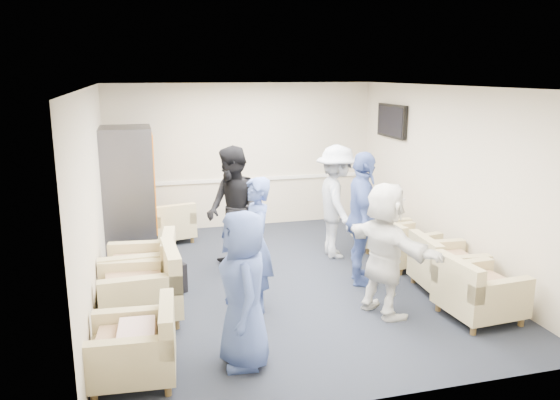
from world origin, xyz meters
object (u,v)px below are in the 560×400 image
object	(u,v)px
armchair_left_mid	(145,290)
armchair_right_far	(377,229)
armchair_corner	(170,225)
person_front_left	(244,289)
person_mid_left	(256,245)
armchair_right_near	(476,293)
armchair_right_midfar	(402,246)
vending_machine	(129,189)
person_front_right	(385,250)
person_back_right	(337,202)
armchair_left_near	(139,349)
armchair_right_midnear	(444,268)
person_back_left	(233,210)
person_mid_right	(362,219)
armchair_left_far	(145,272)

from	to	relation	value
armchair_left_mid	armchair_right_far	distance (m)	4.25
armchair_corner	person_front_left	bearing A→B (deg)	82.22
person_mid_left	armchair_right_near	bearing A→B (deg)	69.64
armchair_right_midfar	armchair_right_far	world-z (taller)	armchair_right_far
armchair_right_midfar	armchair_left_mid	bearing A→B (deg)	93.20
armchair_right_near	vending_machine	world-z (taller)	vending_machine
person_front_left	person_front_right	size ratio (longest dim) A/B	0.98
person_front_left	person_back_right	world-z (taller)	person_back_right
armchair_left_near	armchair_right_midnear	distance (m)	4.18
armchair_right_far	person_back_right	bearing A→B (deg)	112.19
armchair_left_near	person_front_left	bearing A→B (deg)	96.06
person_mid_left	person_back_left	bearing A→B (deg)	-177.44
person_mid_right	person_front_right	size ratio (longest dim) A/B	1.13
armchair_right_near	armchair_left_mid	bearing A→B (deg)	70.94
armchair_left_mid	armchair_left_far	bearing A→B (deg)	175.71
armchair_left_far	armchair_right_midnear	xyz separation A→B (m)	(3.89, -0.77, -0.03)
armchair_right_midnear	person_front_right	world-z (taller)	person_front_right
armchair_right_near	person_front_left	size ratio (longest dim) A/B	0.55
armchair_right_midfar	armchair_corner	world-z (taller)	armchair_right_midfar
armchair_corner	person_front_right	bearing A→B (deg)	108.77
armchair_left_far	person_back_right	bearing A→B (deg)	113.95
armchair_left_far	armchair_right_midnear	size ratio (longest dim) A/B	1.15
armchair_left_near	armchair_right_midfar	xyz separation A→B (m)	(3.92, 2.24, -0.01)
armchair_left_far	armchair_right_far	distance (m)	4.01
armchair_right_midfar	person_back_right	distance (m)	1.22
person_back_right	vending_machine	bearing A→B (deg)	73.62
armchair_right_midnear	vending_machine	world-z (taller)	vending_machine
armchair_left_far	person_mid_left	world-z (taller)	person_mid_left
armchair_left_near	person_front_left	xyz separation A→B (m)	(1.03, 0.03, 0.48)
vending_machine	person_back_right	distance (m)	3.40
armchair_left_mid	armchair_right_far	xyz separation A→B (m)	(3.84, 1.82, -0.06)
person_back_right	armchair_right_midnear	bearing A→B (deg)	-146.68
vending_machine	person_front_right	xyz separation A→B (m)	(2.95, -3.42, -0.20)
person_mid_right	person_front_right	xyz separation A→B (m)	(-0.14, -1.00, -0.11)
armchair_right_midfar	person_mid_left	world-z (taller)	person_mid_left
armchair_right_midnear	person_front_right	bearing A→B (deg)	116.52
person_back_left	armchair_right_near	bearing A→B (deg)	31.97
person_front_left	person_front_right	world-z (taller)	person_front_right
armchair_left_mid	armchair_right_near	xyz separation A→B (m)	(3.80, -1.03, -0.04)
person_back_left	armchair_corner	bearing A→B (deg)	-169.34
armchair_left_far	person_back_right	size ratio (longest dim) A/B	0.55
armchair_corner	person_mid_right	xyz separation A→B (m)	(2.44, -2.64, 0.63)
armchair_right_near	person_back_right	xyz separation A→B (m)	(-0.80, 2.59, 0.57)
armchair_right_far	armchair_left_mid	bearing A→B (deg)	120.74
armchair_left_far	person_mid_left	distance (m)	1.57
armchair_right_midnear	armchair_right_midfar	xyz separation A→B (m)	(-0.08, 1.02, -0.01)
armchair_left_far	armchair_corner	size ratio (longest dim) A/B	1.10
armchair_left_near	armchair_left_far	size ratio (longest dim) A/B	0.87
armchair_left_near	armchair_left_far	bearing A→B (deg)	-178.91
vending_machine	person_mid_right	xyz separation A→B (m)	(3.09, -2.42, -0.09)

